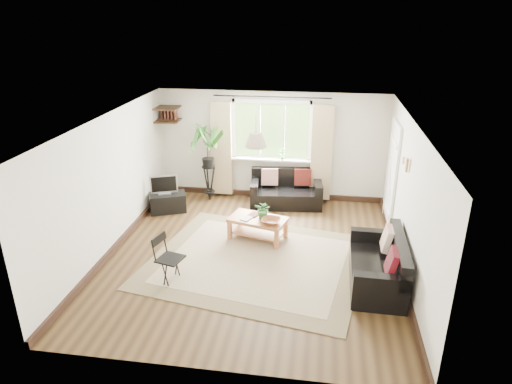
# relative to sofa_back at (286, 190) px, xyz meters

# --- Properties ---
(floor) EXTENTS (5.50, 5.50, 0.00)m
(floor) POSITION_rel_sofa_back_xyz_m (-0.38, -2.31, -0.36)
(floor) COLOR black
(floor) RESTS_ON ground
(ceiling) EXTENTS (5.50, 5.50, 0.00)m
(ceiling) POSITION_rel_sofa_back_xyz_m (-0.38, -2.31, 2.04)
(ceiling) COLOR white
(ceiling) RESTS_ON floor
(wall_back) EXTENTS (5.00, 0.02, 2.40)m
(wall_back) POSITION_rel_sofa_back_xyz_m (-0.38, 0.44, 0.84)
(wall_back) COLOR beige
(wall_back) RESTS_ON floor
(wall_front) EXTENTS (5.00, 0.02, 2.40)m
(wall_front) POSITION_rel_sofa_back_xyz_m (-0.38, -5.06, 0.84)
(wall_front) COLOR beige
(wall_front) RESTS_ON floor
(wall_left) EXTENTS (0.02, 5.50, 2.40)m
(wall_left) POSITION_rel_sofa_back_xyz_m (-2.88, -2.31, 0.84)
(wall_left) COLOR beige
(wall_left) RESTS_ON floor
(wall_right) EXTENTS (0.02, 5.50, 2.40)m
(wall_right) POSITION_rel_sofa_back_xyz_m (2.12, -2.31, 0.84)
(wall_right) COLOR beige
(wall_right) RESTS_ON floor
(rug) EXTENTS (3.99, 3.58, 0.02)m
(rug) POSITION_rel_sofa_back_xyz_m (-0.30, -2.48, -0.35)
(rug) COLOR beige
(rug) RESTS_ON floor
(window) EXTENTS (2.50, 0.16, 2.16)m
(window) POSITION_rel_sofa_back_xyz_m (-0.38, 0.40, 1.19)
(window) COLOR white
(window) RESTS_ON wall_back
(door) EXTENTS (0.06, 0.96, 2.06)m
(door) POSITION_rel_sofa_back_xyz_m (2.09, -0.61, 0.64)
(door) COLOR silver
(door) RESTS_ON wall_right
(corner_shelf) EXTENTS (0.50, 0.50, 0.34)m
(corner_shelf) POSITION_rel_sofa_back_xyz_m (-2.63, 0.19, 1.53)
(corner_shelf) COLOR black
(corner_shelf) RESTS_ON wall_back
(pendant_lamp) EXTENTS (0.36, 0.36, 0.54)m
(pendant_lamp) POSITION_rel_sofa_back_xyz_m (-0.38, -1.91, 1.69)
(pendant_lamp) COLOR beige
(pendant_lamp) RESTS_ON ceiling
(wall_sconce) EXTENTS (0.12, 0.12, 0.28)m
(wall_sconce) POSITION_rel_sofa_back_xyz_m (2.05, -2.01, 1.38)
(wall_sconce) COLOR beige
(wall_sconce) RESTS_ON wall_right
(sofa_back) EXTENTS (1.60, 0.92, 0.72)m
(sofa_back) POSITION_rel_sofa_back_xyz_m (0.00, 0.00, 0.00)
(sofa_back) COLOR black
(sofa_back) RESTS_ON floor
(sofa_right) EXTENTS (1.60, 0.83, 0.75)m
(sofa_right) POSITION_rel_sofa_back_xyz_m (1.66, -2.86, 0.01)
(sofa_right) COLOR black
(sofa_right) RESTS_ON floor
(coffee_table) EXTENTS (1.15, 0.82, 0.43)m
(coffee_table) POSITION_rel_sofa_back_xyz_m (-0.38, -1.66, -0.15)
(coffee_table) COLOR #925A2F
(coffee_table) RESTS_ON floor
(table_plant) EXTENTS (0.37, 0.34, 0.34)m
(table_plant) POSITION_rel_sofa_back_xyz_m (-0.28, -1.64, 0.23)
(table_plant) COLOR #296227
(table_plant) RESTS_ON coffee_table
(bowl) EXTENTS (0.39, 0.39, 0.09)m
(bowl) POSITION_rel_sofa_back_xyz_m (-0.12, -1.83, 0.11)
(bowl) COLOR brown
(bowl) RESTS_ON coffee_table
(book_a) EXTENTS (0.24, 0.27, 0.02)m
(book_a) POSITION_rel_sofa_back_xyz_m (-0.66, -1.68, 0.07)
(book_a) COLOR silver
(book_a) RESTS_ON coffee_table
(book_b) EXTENTS (0.23, 0.27, 0.02)m
(book_b) POSITION_rel_sofa_back_xyz_m (-0.55, -1.49, 0.08)
(book_b) COLOR brown
(book_b) RESTS_ON coffee_table
(tv_stand) EXTENTS (0.84, 0.66, 0.40)m
(tv_stand) POSITION_rel_sofa_back_xyz_m (-2.45, -0.69, -0.16)
(tv_stand) COLOR black
(tv_stand) RESTS_ON floor
(tv) EXTENTS (0.60, 0.39, 0.44)m
(tv) POSITION_rel_sofa_back_xyz_m (-2.51, -0.69, 0.26)
(tv) COLOR #A5A5AA
(tv) RESTS_ON tv_stand
(palm_stand) EXTENTS (0.72, 0.72, 1.72)m
(palm_stand) POSITION_rel_sofa_back_xyz_m (-1.73, 0.05, 0.50)
(palm_stand) COLOR black
(palm_stand) RESTS_ON floor
(folding_chair) EXTENTS (0.49, 0.49, 0.78)m
(folding_chair) POSITION_rel_sofa_back_xyz_m (-1.53, -3.27, 0.03)
(folding_chair) COLOR black
(folding_chair) RESTS_ON floor
(sill_plant) EXTENTS (0.14, 0.10, 0.27)m
(sill_plant) POSITION_rel_sofa_back_xyz_m (-0.13, 0.32, 0.70)
(sill_plant) COLOR #2D6023
(sill_plant) RESTS_ON window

